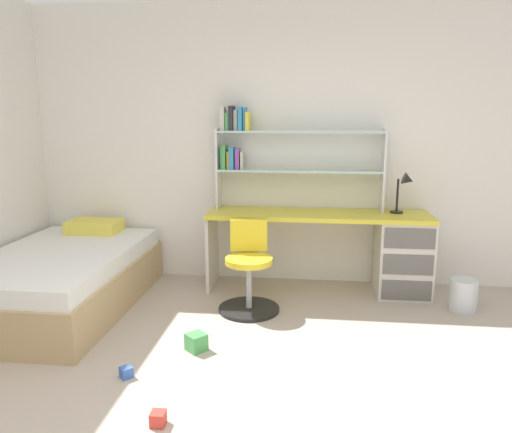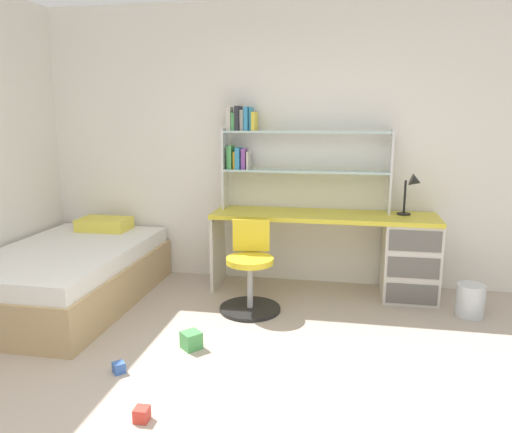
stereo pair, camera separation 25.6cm
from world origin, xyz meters
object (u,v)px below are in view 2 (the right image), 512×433
Objects in this scene: waste_bin at (470,300)px; desk at (384,251)px; bed_platform at (68,275)px; swivel_chair at (250,276)px; toy_block_green_0 at (191,340)px; toy_block_red_1 at (142,414)px; desk_lamp at (413,188)px; toy_block_blue_3 at (119,368)px; bookshelf_hutch at (280,149)px.

desk is at bearing 152.00° from waste_bin.
bed_platform is 7.05× the size of waste_bin.
swivel_chair reaches higher than toy_block_green_0.
waste_bin reaches higher than toy_block_red_1.
desk_lamp is 0.20× the size of bed_platform.
waste_bin is (3.45, 0.32, -0.11)m from bed_platform.
toy_block_red_1 is (1.35, -1.52, -0.21)m from bed_platform.
swivel_chair is 10.82× the size of toy_block_blue_3.
desk_lamp is at bearing 138.01° from waste_bin.
waste_bin is at bearing 29.51° from toy_block_blue_3.
desk is 1.30× the size of bookshelf_hutch.
toy_block_green_0 is at bearing -26.07° from bed_platform.
bed_platform is (-2.76, -0.68, -0.18)m from desk.
desk_lamp is at bearing 23.90° from swivel_chair.
waste_bin is (1.82, 0.19, -0.16)m from swivel_chair.
desk_lamp is 0.50× the size of swivel_chair.
toy_block_blue_3 is (-0.78, -1.90, -1.30)m from bookshelf_hutch.
desk_lamp is 2.35m from toy_block_green_0.
desk_lamp is 1.65m from swivel_chair.
desk reaches higher than toy_block_green_0.
desk is 7.52× the size of waste_bin.
desk_lamp is 3.17m from bed_platform.
swivel_chair is at bearing 4.54° from bed_platform.
toy_block_red_1 is at bearing -126.05° from desk_lamp.
bed_platform reaches higher than waste_bin.
toy_block_green_0 is at bearing 89.80° from toy_block_red_1.
bookshelf_hutch is at bearing 171.34° from desk.
swivel_chair is 6.13× the size of toy_block_green_0.
bookshelf_hutch reaches higher than toy_block_blue_3.
bed_platform is (-1.62, -0.13, -0.04)m from swivel_chair.
desk is 2.65m from toy_block_red_1.
toy_block_blue_3 is at bearing 128.22° from toy_block_red_1.
bookshelf_hutch is 2.08× the size of swivel_chair.
toy_block_green_0 reaches higher than toy_block_red_1.
bookshelf_hutch is at bearing 25.14° from bed_platform.
bed_platform is (-2.99, -0.73, -0.75)m from desk_lamp.
desk is 1.27m from swivel_chair.
bed_platform is 27.48× the size of toy_block_blue_3.
desk_lamp reaches higher than toy_block_green_0.
swivel_chair is 0.39× the size of bed_platform.
desk is at bearing -167.28° from desk_lamp.
swivel_chair is at bearing -156.10° from desk_lamp.
bed_platform is 1.51m from toy_block_green_0.
swivel_chair is (-1.14, -0.55, -0.13)m from desk.
toy_block_red_1 is (-1.64, -2.25, -0.97)m from desk_lamp.
toy_block_blue_3 is (-0.36, -0.41, -0.03)m from toy_block_green_0.
waste_bin is (0.68, -0.36, -0.29)m from desk.
desk_lamp is at bearing 40.39° from toy_block_green_0.
toy_block_green_0 is (-0.43, -1.49, -1.27)m from bookshelf_hutch.
toy_block_red_1 is (-1.42, -2.20, -0.39)m from desk.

